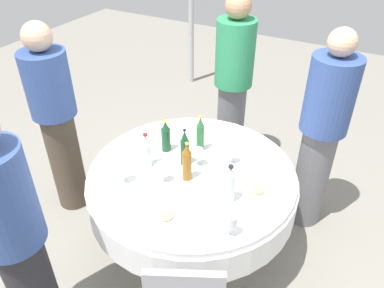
% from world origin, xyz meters
% --- Properties ---
extents(ground_plane, '(10.00, 10.00, 0.00)m').
position_xyz_m(ground_plane, '(0.00, 0.00, 0.00)').
color(ground_plane, gray).
extents(dining_table, '(1.45, 1.45, 0.74)m').
position_xyz_m(dining_table, '(0.00, 0.00, 0.59)').
color(dining_table, white).
rests_on(dining_table, ground_plane).
extents(bottle_dark_green_west, '(0.07, 0.07, 0.25)m').
position_xyz_m(bottle_dark_green_west, '(-0.13, -0.29, 0.86)').
color(bottle_dark_green_west, '#194728').
rests_on(bottle_dark_green_west, dining_table).
extents(bottle_clear_south, '(0.07, 0.07, 0.27)m').
position_xyz_m(bottle_clear_south, '(0.14, 0.34, 0.87)').
color(bottle_clear_south, silver).
rests_on(bottle_clear_south, dining_table).
extents(bottle_amber_outer, '(0.06, 0.06, 0.29)m').
position_xyz_m(bottle_amber_outer, '(0.09, 0.01, 0.87)').
color(bottle_amber_outer, '#8C5619').
rests_on(bottle_amber_outer, dining_table).
extents(bottle_dark_green_left, '(0.06, 0.06, 0.29)m').
position_xyz_m(bottle_dark_green_left, '(-0.05, -0.08, 0.87)').
color(bottle_dark_green_left, '#194728').
rests_on(bottle_dark_green_left, dining_table).
extents(bottle_green_far, '(0.06, 0.06, 0.29)m').
position_xyz_m(bottle_green_far, '(-0.25, -0.07, 0.87)').
color(bottle_green_far, '#2D6B38').
rests_on(bottle_green_far, dining_table).
extents(bottle_clear_near, '(0.07, 0.07, 0.26)m').
position_xyz_m(bottle_clear_near, '(0.09, -0.30, 0.86)').
color(bottle_clear_near, silver).
rests_on(bottle_clear_near, dining_table).
extents(wine_glass_left, '(0.07, 0.07, 0.13)m').
position_xyz_m(wine_glass_left, '(-0.21, 0.19, 0.83)').
color(wine_glass_left, white).
rests_on(wine_glass_left, dining_table).
extents(wine_glass_far, '(0.08, 0.08, 0.15)m').
position_xyz_m(wine_glass_far, '(0.31, -0.34, 0.85)').
color(wine_glass_far, white).
rests_on(wine_glass_far, dining_table).
extents(wine_glass_near, '(0.07, 0.07, 0.13)m').
position_xyz_m(wine_glass_near, '(-0.08, 0.01, 0.84)').
color(wine_glass_near, white).
rests_on(wine_glass_near, dining_table).
extents(wine_glass_rear, '(0.07, 0.07, 0.14)m').
position_xyz_m(wine_glass_rear, '(0.39, 0.47, 0.84)').
color(wine_glass_rear, white).
rests_on(wine_glass_rear, dining_table).
extents(wine_glass_front, '(0.07, 0.07, 0.15)m').
position_xyz_m(wine_glass_front, '(0.19, -0.11, 0.85)').
color(wine_glass_front, white).
rests_on(wine_glass_front, dining_table).
extents(plate_front, '(0.22, 0.22, 0.04)m').
position_xyz_m(plate_front, '(-0.01, 0.47, 0.75)').
color(plate_front, white).
rests_on(plate_front, dining_table).
extents(plate_inner, '(0.25, 0.25, 0.02)m').
position_xyz_m(plate_inner, '(-0.54, -0.03, 0.75)').
color(plate_inner, white).
rests_on(plate_inner, dining_table).
extents(plate_mid, '(0.21, 0.21, 0.04)m').
position_xyz_m(plate_mid, '(0.46, 0.09, 0.75)').
color(plate_mid, white).
rests_on(plate_mid, dining_table).
extents(fork_south, '(0.16, 0.12, 0.00)m').
position_xyz_m(fork_south, '(0.09, -0.54, 0.74)').
color(fork_south, silver).
rests_on(fork_south, dining_table).
extents(knife_outer, '(0.12, 0.15, 0.00)m').
position_xyz_m(knife_outer, '(0.19, 0.16, 0.74)').
color(knife_outer, silver).
rests_on(knife_outer, dining_table).
extents(folded_napkin, '(0.20, 0.20, 0.02)m').
position_xyz_m(folded_napkin, '(0.37, -0.14, 0.75)').
color(folded_napkin, white).
rests_on(folded_napkin, dining_table).
extents(person_west, '(0.34, 0.34, 1.61)m').
position_xyz_m(person_west, '(0.07, -1.17, 0.84)').
color(person_west, '#4C3F33').
rests_on(person_west, ground_plane).
extents(person_south, '(0.34, 0.34, 1.61)m').
position_xyz_m(person_south, '(1.04, -0.51, 0.85)').
color(person_south, '#26262B').
rests_on(person_south, ground_plane).
extents(person_outer, '(0.34, 0.34, 1.67)m').
position_xyz_m(person_outer, '(-1.13, -0.20, 0.88)').
color(person_outer, slate).
rests_on(person_outer, ground_plane).
extents(person_left, '(0.34, 0.34, 1.63)m').
position_xyz_m(person_left, '(-0.73, 0.69, 0.85)').
color(person_left, slate).
rests_on(person_left, ground_plane).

